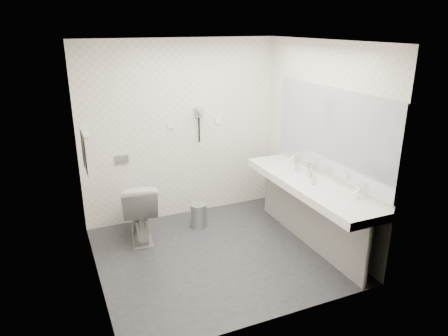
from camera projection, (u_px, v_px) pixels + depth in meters
name	position (u px, v px, depth m)	size (l,w,h in m)	color
floor	(218.00, 254.00, 5.11)	(2.80, 2.80, 0.00)	#2B2B31
ceiling	(216.00, 41.00, 4.28)	(2.80, 2.80, 0.00)	white
wall_back	(181.00, 131.00, 5.82)	(2.80, 2.80, 0.00)	white
wall_front	(276.00, 199.00, 3.57)	(2.80, 2.80, 0.00)	white
wall_left	(88.00, 174.00, 4.17)	(2.60, 2.60, 0.00)	white
wall_right	(320.00, 143.00, 5.23)	(2.60, 2.60, 0.00)	white
vanity_counter	(308.00, 185.00, 5.10)	(0.55, 2.20, 0.10)	white
vanity_panel	(308.00, 216.00, 5.25)	(0.03, 2.15, 0.75)	gray
vanity_post_near	(367.00, 256.00, 4.36)	(0.06, 0.06, 0.75)	silver
vanity_post_far	(269.00, 188.00, 6.16)	(0.06, 0.06, 0.75)	silver
mirror	(330.00, 132.00, 4.98)	(0.02, 2.20, 1.05)	#B2BCC6
basin_near	(343.00, 203.00, 4.52)	(0.40, 0.31, 0.05)	white
basin_far	(281.00, 167.00, 5.65)	(0.40, 0.31, 0.05)	white
faucet_near	(358.00, 192.00, 4.57)	(0.04, 0.04, 0.15)	silver
faucet_far	(294.00, 159.00, 5.69)	(0.04, 0.04, 0.15)	silver
soap_bottle_a	(309.00, 173.00, 5.20)	(0.05, 0.05, 0.11)	silver
soap_bottle_b	(308.00, 172.00, 5.25)	(0.07, 0.07, 0.09)	silver
soap_bottle_c	(314.00, 179.00, 4.96)	(0.05, 0.05, 0.14)	silver
glass_left	(310.00, 168.00, 5.37)	(0.06, 0.06, 0.12)	silver
glass_right	(297.00, 166.00, 5.45)	(0.06, 0.06, 0.11)	silver
toilet	(139.00, 209.00, 5.38)	(0.45, 0.79, 0.80)	white
flush_plate	(122.00, 159.00, 5.59)	(0.18, 0.02, 0.12)	#B2B5BA
pedal_bin	(198.00, 216.00, 5.77)	(0.22, 0.22, 0.31)	#B2B5BA
bin_lid	(198.00, 205.00, 5.71)	(0.22, 0.22, 0.01)	#B2B5BA
towel_rail	(84.00, 132.00, 4.56)	(0.02, 0.02, 0.62)	silver
towel_near	(89.00, 155.00, 4.52)	(0.07, 0.24, 0.48)	silver
towel_far	(86.00, 148.00, 4.76)	(0.07, 0.24, 0.48)	silver
dryer_cradle	(198.00, 112.00, 5.81)	(0.10, 0.04, 0.14)	#9D9DA2
dryer_barrel	(200.00, 111.00, 5.74)	(0.08, 0.08, 0.14)	#9D9DA2
dryer_cord	(199.00, 130.00, 5.88)	(0.02, 0.02, 0.35)	black
switch_plate_a	(171.00, 125.00, 5.72)	(0.09, 0.02, 0.09)	white
switch_plate_b	(218.00, 121.00, 5.99)	(0.09, 0.02, 0.09)	white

